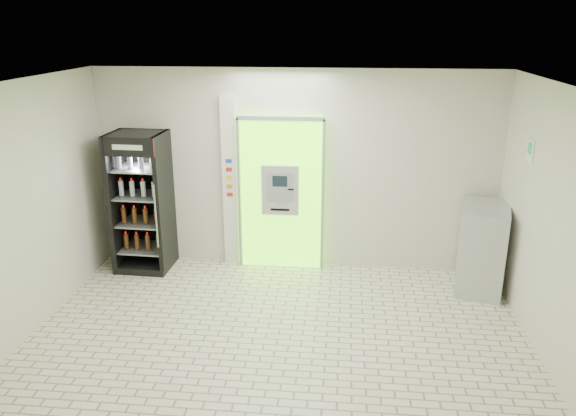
# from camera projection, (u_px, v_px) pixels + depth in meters

# --- Properties ---
(ground) EXTENTS (6.00, 6.00, 0.00)m
(ground) POSITION_uv_depth(u_px,v_px,m) (275.00, 351.00, 6.48)
(ground) COLOR beige
(ground) RESTS_ON ground
(room_shell) EXTENTS (6.00, 6.00, 6.00)m
(room_shell) POSITION_uv_depth(u_px,v_px,m) (274.00, 199.00, 5.90)
(room_shell) COLOR beige
(room_shell) RESTS_ON ground
(atm_assembly) EXTENTS (1.30, 0.24, 2.33)m
(atm_assembly) POSITION_uv_depth(u_px,v_px,m) (281.00, 193.00, 8.41)
(atm_assembly) COLOR #6DFF13
(atm_assembly) RESTS_ON ground
(pillar) EXTENTS (0.22, 0.11, 2.60)m
(pillar) POSITION_uv_depth(u_px,v_px,m) (230.00, 183.00, 8.48)
(pillar) COLOR silver
(pillar) RESTS_ON ground
(beverage_cooler) EXTENTS (0.81, 0.76, 2.10)m
(beverage_cooler) POSITION_uv_depth(u_px,v_px,m) (142.00, 205.00, 8.41)
(beverage_cooler) COLOR black
(beverage_cooler) RESTS_ON ground
(steel_cabinet) EXTENTS (0.84, 1.05, 1.23)m
(steel_cabinet) POSITION_uv_depth(u_px,v_px,m) (482.00, 248.00, 7.82)
(steel_cabinet) COLOR #B1B3B9
(steel_cabinet) RESTS_ON ground
(exit_sign) EXTENTS (0.02, 0.22, 0.26)m
(exit_sign) POSITION_uv_depth(u_px,v_px,m) (530.00, 150.00, 6.84)
(exit_sign) COLOR white
(exit_sign) RESTS_ON room_shell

